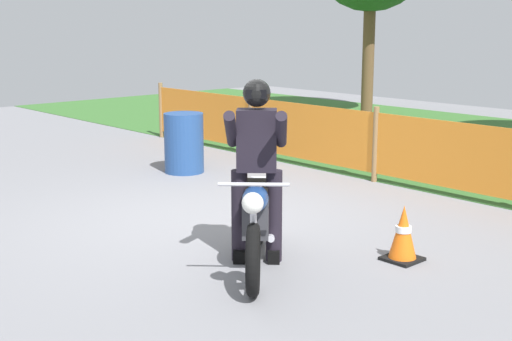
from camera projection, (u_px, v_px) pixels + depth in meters
name	position (u px, v px, depth m)	size (l,w,h in m)	color
ground	(209.00, 222.00, 7.78)	(24.00, 24.00, 0.02)	gray
grass_verge	(506.00, 149.00, 12.13)	(24.00, 7.37, 0.01)	#386B2D
barrier_fence	(375.00, 143.00, 9.60)	(10.43, 0.08, 1.05)	olive
motorcycle_lead	(256.00, 220.00, 6.21)	(1.47, 1.44, 0.92)	black
rider_lead	(257.00, 160.00, 6.32)	(0.77, 0.76, 1.69)	black
traffic_cone	(403.00, 234.00, 6.45)	(0.32, 0.32, 0.53)	black
spare_drum	(184.00, 143.00, 10.23)	(0.58, 0.58, 0.88)	navy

